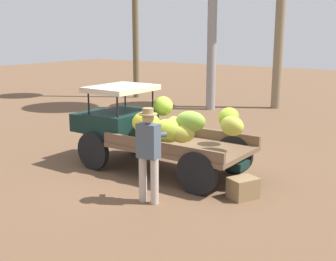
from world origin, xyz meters
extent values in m
plane|color=brown|center=(0.00, 0.00, 0.00)|extent=(60.00, 60.00, 0.00)
cube|color=black|center=(-0.21, -0.06, 0.49)|extent=(4.01, 0.52, 0.16)
cylinder|color=black|center=(1.26, 0.71, 0.44)|extent=(0.88, 0.16, 0.87)
cylinder|color=black|center=(1.23, -0.88, 0.44)|extent=(0.88, 0.16, 0.87)
cylinder|color=black|center=(-1.54, 0.77, 0.44)|extent=(0.88, 0.16, 0.87)
cylinder|color=black|center=(-1.57, -0.83, 0.44)|extent=(0.88, 0.16, 0.87)
cube|color=brown|center=(-0.66, -0.05, 0.67)|extent=(3.03, 1.78, 0.10)
cube|color=brown|center=(-0.64, 0.75, 0.83)|extent=(3.00, 0.14, 0.22)
cube|color=brown|center=(-0.67, -0.85, 0.83)|extent=(3.00, 0.14, 0.22)
cube|color=black|center=(1.04, -0.08, 0.99)|extent=(1.13, 1.54, 0.55)
cube|color=black|center=(1.94, -0.10, 0.94)|extent=(0.72, 1.08, 0.44)
cylinder|color=black|center=(1.49, 0.56, 1.54)|extent=(0.04, 0.04, 0.55)
cylinder|color=black|center=(1.47, -0.74, 1.54)|extent=(0.04, 0.04, 0.55)
cylinder|color=black|center=(0.61, 0.57, 1.54)|extent=(0.04, 0.04, 0.55)
cylinder|color=black|center=(0.59, -0.72, 1.54)|extent=(0.04, 0.04, 0.55)
cube|color=#C0B197|center=(1.04, -0.08, 1.82)|extent=(1.25, 1.54, 0.12)
ellipsoid|color=#ABBC33|center=(-0.68, 0.49, 1.12)|extent=(0.83, 0.79, 0.57)
ellipsoid|color=#98B530|center=(-1.52, -0.60, 1.32)|extent=(0.62, 0.71, 0.57)
ellipsoid|color=gold|center=(-0.95, 0.37, 1.07)|extent=(0.64, 0.61, 0.42)
ellipsoid|color=#94BA31|center=(0.10, 0.12, 1.14)|extent=(0.81, 0.81, 0.59)
ellipsoid|color=#85B83B|center=(-1.07, 0.24, 1.32)|extent=(0.73, 0.60, 0.50)
ellipsoid|color=gold|center=(-0.11, -0.57, 0.96)|extent=(0.60, 0.62, 0.56)
ellipsoid|color=#96AF43|center=(-0.38, -0.53, 0.95)|extent=(0.71, 0.71, 0.53)
ellipsoid|color=#8BB131|center=(0.24, -0.65, 1.39)|extent=(0.77, 0.75, 0.59)
ellipsoid|color=yellow|center=(-0.13, 0.53, 1.23)|extent=(0.70, 0.57, 0.56)
ellipsoid|color=gold|center=(-1.82, -0.16, 1.25)|extent=(0.67, 0.65, 0.52)
cylinder|color=#C0B0A5|center=(-0.88, 1.63, 0.44)|extent=(0.15, 0.15, 0.87)
cylinder|color=#C0B0A5|center=(-1.14, 1.62, 0.44)|extent=(0.15, 0.15, 0.87)
cube|color=#4A5867|center=(-1.01, 1.63, 1.19)|extent=(0.41, 0.26, 0.64)
cylinder|color=#4A5867|center=(-0.91, 1.53, 1.28)|extent=(0.34, 0.37, 0.10)
cylinder|color=#4A5867|center=(-1.11, 1.52, 1.28)|extent=(0.31, 0.38, 0.10)
sphere|color=tan|center=(-1.01, 1.63, 1.62)|extent=(0.22, 0.22, 0.22)
cylinder|color=#988252|center=(-1.01, 1.63, 1.68)|extent=(0.34, 0.34, 0.02)
cylinder|color=#988252|center=(-1.01, 1.63, 1.74)|extent=(0.20, 0.20, 0.10)
cube|color=olive|center=(-2.38, 0.44, 0.20)|extent=(0.60, 0.65, 0.40)
cylinder|color=#837156|center=(0.76, -9.68, 3.85)|extent=(0.39, 0.39, 7.71)
cylinder|color=brown|center=(7.47, -8.85, 4.12)|extent=(0.29, 0.29, 8.25)
camera|label=1|loc=(-5.63, 7.83, 3.14)|focal=46.92mm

